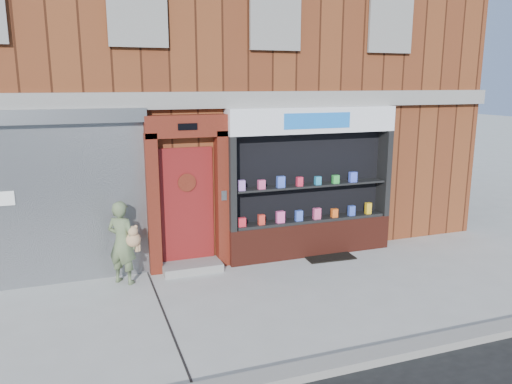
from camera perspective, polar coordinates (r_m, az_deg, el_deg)
name	(u,v)px	position (r m, az deg, el deg)	size (l,w,h in m)	color
ground	(261,301)	(8.27, 0.56, -12.38)	(80.00, 80.00, 0.00)	#9E9E99
curb	(322,368)	(6.50, 7.59, -19.29)	(60.00, 0.30, 0.12)	gray
building	(179,61)	(13.29, -8.78, 14.59)	(12.00, 8.16, 8.00)	#602B16
shutter_bay	(56,187)	(9.13, -21.86, 0.48)	(3.10, 0.30, 3.04)	gray
red_door_bay	(188,193)	(9.30, -7.78, -0.17)	(1.52, 0.58, 2.90)	#4F170D
pharmacy_bay	(311,189)	(10.08, 6.28, 0.36)	(3.50, 0.41, 3.00)	#541D14
woman	(123,242)	(9.01, -14.95, -5.55)	(0.65, 0.62, 1.49)	#5A6A46
doormat	(327,255)	(10.35, 8.17, -7.20)	(0.98, 0.69, 0.02)	black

